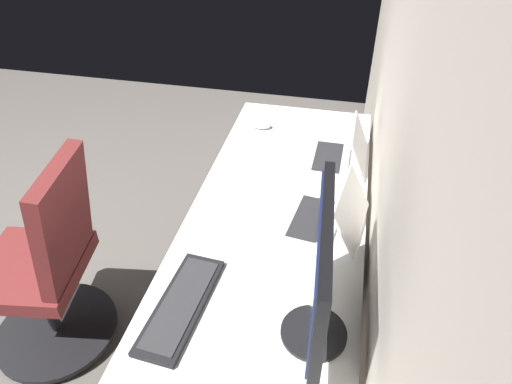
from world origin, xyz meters
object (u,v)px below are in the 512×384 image
(monitor_primary, at_px, (320,274))
(laptop_left, at_px, (327,216))
(drawer_pedestal, at_px, (277,295))
(office_chair, at_px, (49,270))
(mouse_main, at_px, (261,125))
(keyboard_main, at_px, (181,304))
(laptop_leftmost, at_px, (340,153))

(monitor_primary, height_order, laptop_left, monitor_primary)
(drawer_pedestal, xyz_separation_m, office_chair, (0.17, -0.96, 0.11))
(mouse_main, bearing_deg, keyboard_main, -0.51)
(monitor_primary, bearing_deg, laptop_left, -179.00)
(laptop_leftmost, bearing_deg, office_chair, -58.94)
(monitor_primary, bearing_deg, mouse_main, -161.03)
(mouse_main, bearing_deg, laptop_leftmost, 61.66)
(keyboard_main, xyz_separation_m, mouse_main, (-1.18, 0.01, 0.01))
(laptop_left, distance_m, keyboard_main, 0.64)
(keyboard_main, relative_size, mouse_main, 4.13)
(office_chair, bearing_deg, mouse_main, 141.57)
(drawer_pedestal, distance_m, laptop_leftmost, 0.70)
(laptop_left, bearing_deg, laptop_leftmost, 177.69)
(laptop_leftmost, xyz_separation_m, keyboard_main, (0.95, -0.43, -0.03))
(drawer_pedestal, xyz_separation_m, monitor_primary, (0.44, 0.18, 0.64))
(laptop_left, relative_size, mouse_main, 3.51)
(drawer_pedestal, relative_size, laptop_left, 1.91)
(drawer_pedestal, relative_size, monitor_primary, 1.37)
(monitor_primary, bearing_deg, drawer_pedestal, -157.91)
(drawer_pedestal, height_order, keyboard_main, keyboard_main)
(office_chair, bearing_deg, monitor_primary, 76.42)
(monitor_primary, distance_m, keyboard_main, 0.49)
(laptop_leftmost, bearing_deg, keyboard_main, -24.27)
(laptop_left, distance_m, mouse_main, 0.80)
(monitor_primary, xyz_separation_m, laptop_left, (-0.50, -0.01, -0.21))
(laptop_leftmost, bearing_deg, drawer_pedestal, -19.71)
(monitor_primary, relative_size, laptop_left, 1.39)
(laptop_left, bearing_deg, mouse_main, -149.73)
(drawer_pedestal, relative_size, office_chair, 0.72)
(monitor_primary, height_order, keyboard_main, monitor_primary)
(mouse_main, height_order, office_chair, office_chair)
(laptop_left, distance_m, office_chair, 1.19)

